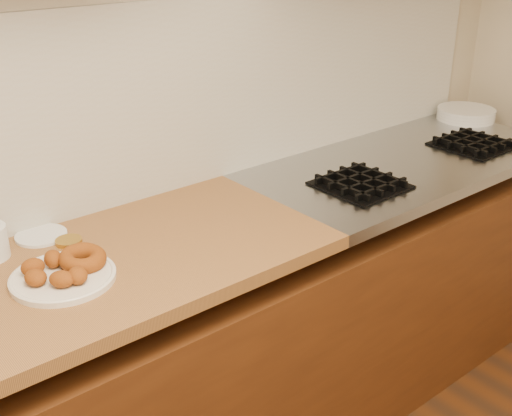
# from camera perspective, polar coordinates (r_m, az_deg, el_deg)

# --- Properties ---
(wall_back) EXTENTS (4.00, 0.02, 2.70)m
(wall_back) POSITION_cam_1_polar(r_m,az_deg,el_deg) (1.88, -16.33, 12.22)
(wall_back) COLOR #C2AF94
(wall_back) RESTS_ON ground
(base_cabinet) EXTENTS (3.60, 0.60, 0.77)m
(base_cabinet) POSITION_cam_1_polar(r_m,az_deg,el_deg) (2.05, -9.35, -16.34)
(base_cabinet) COLOR #51270E
(base_cabinet) RESTS_ON floor
(stovetop) EXTENTS (1.30, 0.62, 0.04)m
(stovetop) POSITION_cam_1_polar(r_m,az_deg,el_deg) (2.48, 13.27, 4.00)
(stovetop) COLOR #9EA0A5
(stovetop) RESTS_ON base_cabinet
(backsplash) EXTENTS (3.60, 0.02, 0.60)m
(backsplash) POSITION_cam_1_polar(r_m,az_deg,el_deg) (1.91, -15.66, 7.77)
(backsplash) COLOR #B7B3A4
(backsplash) RESTS_ON wall_back
(burner_grates) EXTENTS (0.91, 0.26, 0.03)m
(burner_grates) POSITION_cam_1_polar(r_m,az_deg,el_deg) (2.41, 14.46, 4.04)
(burner_grates) COLOR black
(burner_grates) RESTS_ON stovetop
(donut_plate) EXTENTS (0.26, 0.26, 0.01)m
(donut_plate) POSITION_cam_1_polar(r_m,az_deg,el_deg) (1.66, -16.77, -5.93)
(donut_plate) COLOR silver
(donut_plate) RESTS_ON butcher_block
(ring_donut) EXTENTS (0.16, 0.17, 0.05)m
(ring_donut) POSITION_cam_1_polar(r_m,az_deg,el_deg) (1.67, -15.17, -4.34)
(ring_donut) COLOR brown
(ring_donut) RESTS_ON donut_plate
(fried_dough_chunks) EXTENTS (0.14, 0.18, 0.05)m
(fried_dough_chunks) POSITION_cam_1_polar(r_m,az_deg,el_deg) (1.63, -17.71, -5.40)
(fried_dough_chunks) COLOR brown
(fried_dough_chunks) RESTS_ON donut_plate
(tub_lid) EXTENTS (0.15, 0.15, 0.01)m
(tub_lid) POSITION_cam_1_polar(r_m,az_deg,el_deg) (1.90, -18.56, -2.33)
(tub_lid) COLOR silver
(tub_lid) RESTS_ON butcher_block
(brass_jar_lid) EXTENTS (0.09, 0.09, 0.01)m
(brass_jar_lid) POSITION_cam_1_polar(r_m,az_deg,el_deg) (1.84, -16.31, -2.86)
(brass_jar_lid) COLOR #B98E32
(brass_jar_lid) RESTS_ON butcher_block
(plate_stack) EXTENTS (0.25, 0.25, 0.05)m
(plate_stack) POSITION_cam_1_polar(r_m,az_deg,el_deg) (3.02, 18.16, 7.95)
(plate_stack) COLOR silver
(plate_stack) RESTS_ON stovetop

